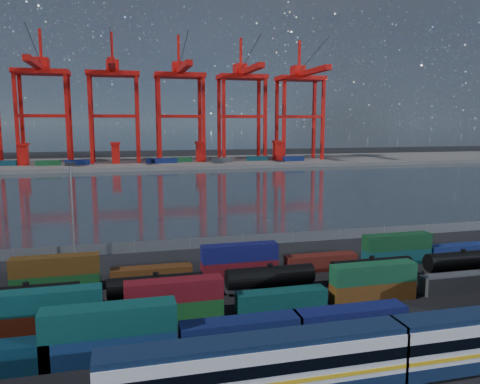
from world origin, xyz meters
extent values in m
plane|color=black|center=(0.00, 0.00, 0.00)|extent=(700.00, 700.00, 0.00)
plane|color=#272F38|center=(0.00, 105.00, 0.01)|extent=(700.00, 700.00, 0.00)
cube|color=#514F4C|center=(0.00, 210.00, 1.00)|extent=(700.00, 70.00, 2.00)
cone|color=#1E2630|center=(-200.00, 1600.00, 260.00)|extent=(1100.00, 1100.00, 520.00)
cone|color=#1E2630|center=(200.00, 1600.00, 230.00)|extent=(1040.00, 1040.00, 460.00)
cone|color=#1E2630|center=(600.00, 1600.00, 190.00)|extent=(960.00, 960.00, 380.00)
cone|color=#1E2630|center=(950.00, 1600.00, 150.00)|extent=(840.00, 840.00, 300.00)
cube|color=silver|center=(-11.19, -20.79, 3.05)|extent=(26.27, 3.15, 3.99)
cube|color=#0F1E39|center=(-11.19, -20.79, 5.31)|extent=(26.27, 2.84, 0.53)
cube|color=gold|center=(-11.19, -20.79, 2.21)|extent=(26.29, 3.25, 0.38)
cube|color=black|center=(-11.19, -20.79, 3.47)|extent=(26.29, 3.25, 1.05)
cube|color=black|center=(-1.99, -20.79, 0.37)|extent=(3.15, 2.10, 0.74)
cube|color=black|center=(5.62, -20.79, 0.37)|extent=(3.15, 2.10, 0.74)
cube|color=navy|center=(-23.29, -10.75, 1.39)|extent=(12.83, 2.61, 2.78)
cube|color=#0D4643|center=(-23.29, -10.75, 4.17)|extent=(12.83, 2.61, 2.78)
cube|color=#0F1A4E|center=(-10.12, -10.75, 1.39)|extent=(12.83, 2.61, 2.78)
cube|color=#111755|center=(2.42, -10.75, 1.39)|extent=(12.83, 2.61, 2.78)
cube|color=#5B1D0D|center=(-30.01, -2.90, 1.24)|extent=(11.43, 2.33, 2.48)
cube|color=#0D4445|center=(-30.01, -2.90, 3.72)|extent=(11.43, 2.33, 2.48)
cube|color=#154E1E|center=(-16.21, -2.90, 1.24)|extent=(11.43, 2.33, 2.48)
cube|color=maroon|center=(-16.21, -2.90, 3.72)|extent=(11.43, 2.33, 2.48)
cube|color=#0C403E|center=(-2.96, -2.90, 1.24)|extent=(11.43, 2.33, 2.48)
cube|color=brown|center=(9.66, -2.90, 1.24)|extent=(11.43, 2.33, 2.48)
cube|color=#165331|center=(9.66, -2.90, 3.72)|extent=(11.43, 2.33, 2.48)
cube|color=#404346|center=(22.90, -2.90, 1.24)|extent=(11.43, 2.33, 2.48)
cube|color=#12441B|center=(-30.99, 10.60, 1.25)|extent=(11.58, 2.36, 2.51)
cube|color=#4D300F|center=(-30.99, 10.60, 3.76)|extent=(11.58, 2.36, 2.51)
cube|color=#502A10|center=(-18.02, 10.60, 1.25)|extent=(11.58, 2.36, 2.51)
cube|color=#5E0E15|center=(-4.94, 10.60, 1.25)|extent=(11.58, 2.36, 2.51)
cube|color=#101150|center=(-4.94, 10.60, 3.76)|extent=(11.58, 2.36, 2.51)
cube|color=#571811|center=(8.28, 10.60, 1.25)|extent=(11.58, 2.36, 2.51)
cube|color=#0D4147|center=(21.75, 10.60, 1.25)|extent=(11.58, 2.36, 2.51)
cube|color=#114321|center=(21.75, 10.60, 3.76)|extent=(11.58, 2.36, 2.51)
cube|color=navy|center=(33.78, 10.60, 1.25)|extent=(11.58, 2.36, 2.51)
cylinder|color=black|center=(-33.41, 3.47, 2.17)|extent=(12.26, 2.74, 2.74)
cylinder|color=black|center=(-33.41, 3.47, 3.68)|extent=(0.75, 0.75, 0.47)
cube|color=black|center=(-33.41, 3.47, 0.66)|extent=(12.74, 1.89, 0.38)
cube|color=black|center=(-29.16, 3.47, 0.28)|extent=(2.36, 1.70, 0.57)
cylinder|color=black|center=(-17.91, 3.47, 2.17)|extent=(12.26, 2.74, 2.74)
cylinder|color=black|center=(-17.91, 3.47, 3.68)|extent=(0.75, 0.75, 0.47)
cube|color=black|center=(-17.91, 3.47, 0.66)|extent=(12.74, 1.89, 0.38)
cube|color=black|center=(-22.15, 3.47, 0.28)|extent=(2.36, 1.70, 0.57)
cube|color=black|center=(-13.66, 3.47, 0.28)|extent=(2.36, 1.70, 0.57)
cylinder|color=black|center=(-2.41, 3.47, 2.17)|extent=(12.26, 2.74, 2.74)
cylinder|color=black|center=(-2.41, 3.47, 3.68)|extent=(0.75, 0.75, 0.47)
cube|color=black|center=(-2.41, 3.47, 0.66)|extent=(12.74, 1.89, 0.38)
cube|color=black|center=(-6.65, 3.47, 0.28)|extent=(2.36, 1.70, 0.57)
cube|color=black|center=(1.84, 3.47, 0.28)|extent=(2.36, 1.70, 0.57)
cylinder|color=black|center=(13.09, 3.47, 2.17)|extent=(12.26, 2.74, 2.74)
cylinder|color=black|center=(13.09, 3.47, 3.68)|extent=(0.75, 0.75, 0.47)
cube|color=black|center=(13.09, 3.47, 0.66)|extent=(12.74, 1.89, 0.38)
cube|color=black|center=(8.85, 3.47, 0.28)|extent=(2.36, 1.70, 0.57)
cube|color=black|center=(17.34, 3.47, 0.28)|extent=(2.36, 1.70, 0.57)
cylinder|color=black|center=(28.59, 3.47, 2.17)|extent=(12.26, 2.74, 2.74)
cylinder|color=black|center=(28.59, 3.47, 3.68)|extent=(0.75, 0.75, 0.47)
cube|color=black|center=(28.59, 3.47, 0.66)|extent=(12.74, 1.89, 0.38)
cube|color=black|center=(24.35, 3.47, 0.28)|extent=(2.36, 1.70, 0.57)
cube|color=#595B5E|center=(0.00, 28.00, 1.00)|extent=(160.00, 0.06, 2.00)
cylinder|color=slate|center=(-40.00, 28.00, 1.10)|extent=(0.12, 0.12, 2.20)
cylinder|color=slate|center=(-30.00, 28.00, 1.10)|extent=(0.12, 0.12, 2.20)
cylinder|color=slate|center=(-20.00, 28.00, 1.10)|extent=(0.12, 0.12, 2.20)
cylinder|color=slate|center=(-10.00, 28.00, 1.10)|extent=(0.12, 0.12, 2.20)
cylinder|color=slate|center=(0.00, 28.00, 1.10)|extent=(0.12, 0.12, 2.20)
cylinder|color=slate|center=(10.00, 28.00, 1.10)|extent=(0.12, 0.12, 2.20)
cylinder|color=slate|center=(20.00, 28.00, 1.10)|extent=(0.12, 0.12, 2.20)
cylinder|color=slate|center=(30.00, 28.00, 1.10)|extent=(0.12, 0.12, 2.20)
cylinder|color=slate|center=(40.00, 28.00, 1.10)|extent=(0.12, 0.12, 2.20)
cylinder|color=slate|center=(50.00, 28.00, 1.10)|extent=(0.12, 0.12, 2.20)
cylinder|color=slate|center=(-30.00, 26.00, 8.00)|extent=(0.36, 0.36, 16.00)
cube|color=black|center=(-30.00, 26.00, 16.30)|extent=(1.60, 0.40, 0.60)
cube|color=red|center=(-71.90, 198.51, 24.34)|extent=(1.73, 1.73, 48.68)
cube|color=red|center=(-71.90, 211.49, 24.34)|extent=(1.73, 1.73, 48.68)
cube|color=red|center=(-48.10, 198.51, 24.34)|extent=(1.73, 1.73, 48.68)
cube|color=red|center=(-48.10, 211.49, 24.34)|extent=(1.73, 1.73, 48.68)
cube|color=red|center=(-60.00, 198.51, 26.77)|extent=(23.80, 1.51, 1.51)
cube|color=red|center=(-60.00, 211.49, 26.77)|extent=(23.80, 1.51, 1.51)
cube|color=red|center=(-60.00, 205.00, 48.68)|extent=(27.04, 15.14, 2.38)
cube|color=red|center=(-60.00, 192.02, 50.84)|extent=(3.25, 51.92, 2.70)
cube|color=red|center=(-60.00, 209.33, 53.54)|extent=(6.49, 8.65, 5.41)
cube|color=red|center=(-60.00, 207.16, 61.66)|extent=(1.30, 1.30, 17.31)
cylinder|color=black|center=(-60.00, 189.42, 58.41)|extent=(0.26, 44.52, 14.69)
cube|color=red|center=(-36.90, 198.51, 24.34)|extent=(1.73, 1.73, 48.68)
cube|color=red|center=(-36.90, 211.49, 24.34)|extent=(1.73, 1.73, 48.68)
cube|color=red|center=(-13.10, 198.51, 24.34)|extent=(1.73, 1.73, 48.68)
cube|color=red|center=(-13.10, 211.49, 24.34)|extent=(1.73, 1.73, 48.68)
cube|color=red|center=(-25.00, 198.51, 26.77)|extent=(23.80, 1.51, 1.51)
cube|color=red|center=(-25.00, 211.49, 26.77)|extent=(23.80, 1.51, 1.51)
cube|color=red|center=(-25.00, 205.00, 48.68)|extent=(27.04, 15.14, 2.38)
cube|color=red|center=(-25.00, 192.02, 50.84)|extent=(3.25, 51.92, 2.70)
cube|color=red|center=(-25.00, 209.33, 53.54)|extent=(6.49, 8.65, 5.41)
cube|color=red|center=(-25.00, 207.16, 61.66)|extent=(1.30, 1.30, 17.31)
cylinder|color=black|center=(-25.00, 189.42, 58.41)|extent=(0.26, 44.52, 14.69)
cube|color=red|center=(-1.90, 198.51, 24.34)|extent=(1.73, 1.73, 48.68)
cube|color=red|center=(-1.90, 211.49, 24.34)|extent=(1.73, 1.73, 48.68)
cube|color=red|center=(21.90, 198.51, 24.34)|extent=(1.73, 1.73, 48.68)
cube|color=red|center=(21.90, 211.49, 24.34)|extent=(1.73, 1.73, 48.68)
cube|color=red|center=(10.00, 198.51, 26.77)|extent=(23.80, 1.51, 1.51)
cube|color=red|center=(10.00, 211.49, 26.77)|extent=(23.80, 1.51, 1.51)
cube|color=red|center=(10.00, 205.00, 48.68)|extent=(27.04, 15.14, 2.38)
cube|color=red|center=(10.00, 192.02, 50.84)|extent=(3.25, 51.92, 2.70)
cube|color=red|center=(10.00, 209.33, 53.54)|extent=(6.49, 8.65, 5.41)
cube|color=red|center=(10.00, 207.16, 61.66)|extent=(1.30, 1.30, 17.31)
cylinder|color=black|center=(10.00, 189.42, 58.41)|extent=(0.26, 44.52, 14.69)
cube|color=red|center=(33.10, 198.51, 24.34)|extent=(1.73, 1.73, 48.68)
cube|color=red|center=(33.10, 211.49, 24.34)|extent=(1.73, 1.73, 48.68)
cube|color=red|center=(56.90, 198.51, 24.34)|extent=(1.73, 1.73, 48.68)
cube|color=red|center=(56.90, 211.49, 24.34)|extent=(1.73, 1.73, 48.68)
cube|color=red|center=(45.00, 198.51, 26.77)|extent=(23.80, 1.51, 1.51)
cube|color=red|center=(45.00, 211.49, 26.77)|extent=(23.80, 1.51, 1.51)
cube|color=red|center=(45.00, 205.00, 48.68)|extent=(27.04, 15.14, 2.38)
cube|color=red|center=(45.00, 192.02, 50.84)|extent=(3.25, 51.92, 2.70)
cube|color=red|center=(45.00, 209.33, 53.54)|extent=(6.49, 8.65, 5.41)
cube|color=red|center=(45.00, 207.16, 61.66)|extent=(1.30, 1.30, 17.31)
cylinder|color=black|center=(45.00, 189.42, 58.41)|extent=(0.26, 44.52, 14.69)
cube|color=red|center=(68.10, 198.51, 24.34)|extent=(1.73, 1.73, 48.68)
cube|color=red|center=(68.10, 211.49, 24.34)|extent=(1.73, 1.73, 48.68)
cube|color=red|center=(91.90, 198.51, 24.34)|extent=(1.73, 1.73, 48.68)
cube|color=red|center=(91.90, 211.49, 24.34)|extent=(1.73, 1.73, 48.68)
cube|color=red|center=(80.00, 198.51, 26.77)|extent=(23.80, 1.51, 1.51)
cube|color=red|center=(80.00, 211.49, 26.77)|extent=(23.80, 1.51, 1.51)
cube|color=red|center=(80.00, 205.00, 48.68)|extent=(27.04, 15.14, 2.38)
cube|color=red|center=(80.00, 192.02, 50.84)|extent=(3.25, 51.92, 2.70)
cube|color=red|center=(80.00, 209.33, 53.54)|extent=(6.49, 8.65, 5.41)
cube|color=red|center=(80.00, 207.16, 61.66)|extent=(1.30, 1.30, 17.31)
cylinder|color=black|center=(80.00, 189.42, 58.41)|extent=(0.26, 44.52, 14.69)
cube|color=navy|center=(0.66, 194.68, 3.30)|extent=(12.00, 2.44, 2.60)
cube|color=navy|center=(71.34, 190.93, 3.30)|extent=(12.00, 2.44, 2.60)
cube|color=navy|center=(-3.64, 196.08, 3.30)|extent=(12.00, 2.44, 2.60)
cube|color=#0C3842|center=(-79.29, 198.48, 3.30)|extent=(12.00, 2.44, 2.60)
cube|color=#3F4244|center=(30.38, 192.70, 3.30)|extent=(12.00, 2.44, 2.60)
cube|color=#144C23|center=(-57.75, 194.20, 3.30)|extent=(12.00, 2.44, 2.60)
cube|color=navy|center=(-44.16, 195.53, 3.30)|extent=(12.00, 2.44, 2.60)
cube|color=#144C23|center=(9.34, 199.48, 3.30)|extent=(12.00, 2.44, 2.60)
cube|color=#0C3842|center=(52.41, 198.83, 3.30)|extent=(12.00, 2.44, 2.60)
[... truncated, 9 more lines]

